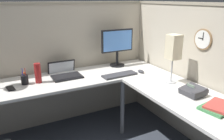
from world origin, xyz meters
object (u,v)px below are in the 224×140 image
object	(u,v)px
laptop	(65,73)
thermos_flask	(38,73)
monitor	(117,45)
book_stack	(218,107)
wall_clock	(203,39)
cell_phone	(11,88)
computer_mouse	(141,71)
office_phone	(193,92)
keyboard	(120,75)
desk_lamp_paper	(174,48)
pen_cup	(25,80)

from	to	relation	value
laptop	thermos_flask	size ratio (longest dim) A/B	1.75
monitor	book_stack	bearing A→B (deg)	-84.49
thermos_flask	wall_clock	world-z (taller)	wall_clock
monitor	cell_phone	xyz separation A→B (m)	(-1.37, -0.21, -0.29)
computer_mouse	office_phone	world-z (taller)	office_phone
cell_phone	office_phone	size ratio (longest dim) A/B	0.68
laptop	keyboard	xyz separation A→B (m)	(0.58, -0.33, -0.01)
keyboard	thermos_flask	bearing A→B (deg)	164.27
computer_mouse	laptop	bearing A→B (deg)	158.04
office_phone	cell_phone	bearing A→B (deg)	147.56
keyboard	book_stack	distance (m)	1.17
keyboard	wall_clock	world-z (taller)	wall_clock
computer_mouse	cell_phone	bearing A→B (deg)	172.82
office_phone	book_stack	world-z (taller)	office_phone
computer_mouse	thermos_flask	world-z (taller)	thermos_flask
laptop	book_stack	size ratio (longest dim) A/B	1.20
desk_lamp_paper	thermos_flask	bearing A→B (deg)	152.72
pen_cup	book_stack	world-z (taller)	pen_cup
cell_phone	wall_clock	size ratio (longest dim) A/B	0.65
office_phone	desk_lamp_paper	world-z (taller)	desk_lamp_paper
computer_mouse	desk_lamp_paper	xyz separation A→B (m)	(0.10, -0.43, 0.37)
monitor	book_stack	world-z (taller)	monitor
pen_cup	cell_phone	size ratio (longest dim) A/B	1.25
monitor	office_phone	distance (m)	1.23
thermos_flask	laptop	bearing A→B (deg)	19.67
keyboard	thermos_flask	size ratio (longest dim) A/B	1.95
pen_cup	wall_clock	xyz separation A→B (m)	(1.69, -0.85, 0.43)
pen_cup	keyboard	bearing A→B (deg)	-12.79
monitor	thermos_flask	world-z (taller)	monitor
laptop	office_phone	world-z (taller)	laptop
monitor	cell_phone	distance (m)	1.41
monitor	cell_phone	bearing A→B (deg)	-171.25
computer_mouse	wall_clock	bearing A→B (deg)	-59.35
monitor	computer_mouse	size ratio (longest dim) A/B	4.81
office_phone	keyboard	bearing A→B (deg)	113.28
laptop	office_phone	xyz separation A→B (m)	(0.93, -1.15, 0.01)
monitor	pen_cup	bearing A→B (deg)	-173.39
cell_phone	monitor	bearing A→B (deg)	0.66
cell_phone	desk_lamp_paper	world-z (taller)	desk_lamp_paper
monitor	keyboard	world-z (taller)	monitor
desk_lamp_paper	wall_clock	xyz separation A→B (m)	(0.25, -0.16, 0.10)
cell_phone	book_stack	bearing A→B (deg)	-48.52
thermos_flask	monitor	bearing A→B (deg)	8.57
monitor	computer_mouse	bearing A→B (deg)	-73.10
laptop	computer_mouse	size ratio (longest dim) A/B	3.70
laptop	keyboard	distance (m)	0.67
wall_clock	desk_lamp_paper	bearing A→B (deg)	148.12
keyboard	cell_phone	world-z (taller)	keyboard
monitor	desk_lamp_paper	world-z (taller)	desk_lamp_paper
computer_mouse	office_phone	bearing A→B (deg)	-85.86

